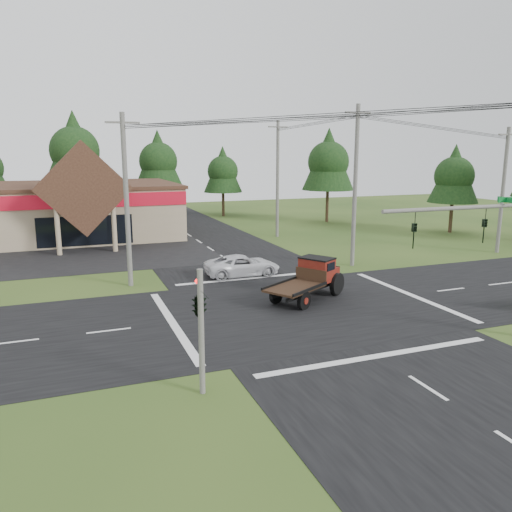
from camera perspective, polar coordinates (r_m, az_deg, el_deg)
name	(u,v)px	position (r m, az deg, el deg)	size (l,w,h in m)	color
ground	(302,308)	(26.97, 5.31, -5.93)	(120.00, 120.00, 0.00)	#2B4518
road_ns	(302,308)	(26.97, 5.31, -5.91)	(12.00, 120.00, 0.02)	black
road_ew	(302,308)	(26.97, 5.31, -5.90)	(120.00, 12.00, 0.02)	black
parking_apron	(35,259)	(42.88, -23.91, -0.26)	(28.00, 14.00, 0.02)	black
cvs_building	(19,210)	(53.04, -25.49, 4.73)	(30.40, 18.20, 9.19)	#9C8B69
traffic_signal_mast	(507,243)	(23.52, 26.78, 1.35)	(8.12, 0.24, 7.00)	#595651
traffic_signal_corner	(199,293)	(16.84, -6.53, -4.27)	(0.53, 2.48, 4.40)	#595651
utility_pole_nw	(126,199)	(31.34, -14.59, 6.27)	(2.00, 0.30, 10.50)	#595651
utility_pole_ne	(355,185)	(36.69, 11.26, 7.94)	(2.00, 0.30, 11.50)	#595651
utility_pole_far	(503,189)	(45.72, 26.38, 6.83)	(2.00, 0.30, 10.20)	#595651
utility_pole_n	(278,178)	(49.11, 2.48, 8.85)	(2.00, 0.30, 11.20)	#595651
tree_row_c	(75,148)	(64.05, -20.03, 11.49)	(7.28, 7.28, 13.13)	#332316
tree_row_d	(158,159)	(66.04, -11.12, 10.78)	(6.16, 6.16, 11.11)	#332316
tree_row_e	(223,170)	(66.00, -3.82, 9.80)	(5.04, 5.04, 9.09)	#332316
tree_side_ne	(328,160)	(60.67, 8.28, 10.82)	(6.16, 6.16, 11.11)	#332316
tree_side_e_near	(454,174)	(55.60, 21.72, 8.68)	(5.04, 5.04, 9.09)	#332316
antique_flatbed_truck	(306,280)	(28.14, 5.76, -2.74)	(2.11, 5.54, 2.31)	#55110C
white_pickup	(242,265)	(33.67, -1.58, -1.08)	(2.35, 5.09, 1.42)	silver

